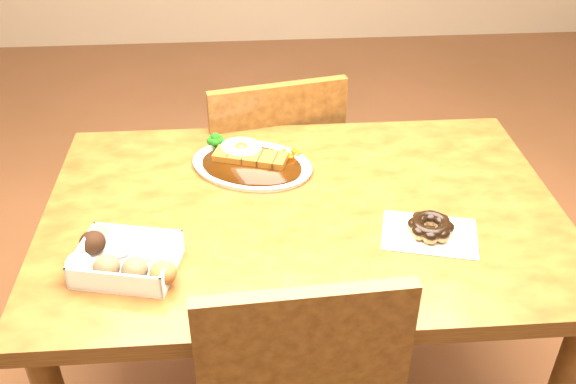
{
  "coord_description": "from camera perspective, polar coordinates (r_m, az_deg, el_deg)",
  "views": [
    {
      "loc": [
        -0.13,
        -1.21,
        1.63
      ],
      "look_at": [
        -0.04,
        -0.02,
        0.81
      ],
      "focal_mm": 40.0,
      "sensor_mm": 36.0,
      "label": 1
    }
  ],
  "objects": [
    {
      "name": "donut_box",
      "position": [
        1.35,
        -14.36,
        -5.77
      ],
      "size": [
        0.23,
        0.19,
        0.06
      ],
      "rotation": [
        0.0,
        0.0,
        -0.22
      ],
      "color": "white",
      "rests_on": "table"
    },
    {
      "name": "chair_far",
      "position": [
        2.09,
        -1.69,
        1.11
      ],
      "size": [
        0.5,
        0.5,
        0.87
      ],
      "rotation": [
        0.0,
        0.0,
        3.35
      ],
      "color": "#43230D",
      "rests_on": "ground"
    },
    {
      "name": "table",
      "position": [
        1.55,
        1.33,
        -4.33
      ],
      "size": [
        1.2,
        0.8,
        0.75
      ],
      "color": "#43230D",
      "rests_on": "ground"
    },
    {
      "name": "pon_de_ring",
      "position": [
        1.43,
        12.56,
        -3.09
      ],
      "size": [
        0.23,
        0.19,
        0.04
      ],
      "rotation": [
        0.0,
        0.0,
        -0.25
      ],
      "color": "silver",
      "rests_on": "table"
    },
    {
      "name": "katsu_curry_plate",
      "position": [
        1.64,
        -3.37,
        2.73
      ],
      "size": [
        0.36,
        0.32,
        0.06
      ],
      "rotation": [
        0.0,
        0.0,
        -0.38
      ],
      "color": "white",
      "rests_on": "table"
    }
  ]
}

